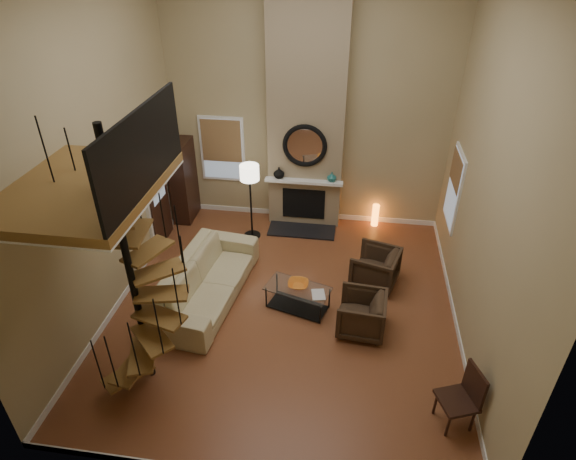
# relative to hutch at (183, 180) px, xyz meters

# --- Properties ---
(ground) EXTENTS (6.00, 6.50, 0.01)m
(ground) POSITION_rel_hutch_xyz_m (2.75, -2.84, -0.95)
(ground) COLOR #9A5731
(ground) RESTS_ON ground
(back_wall) EXTENTS (6.00, 0.02, 5.50)m
(back_wall) POSITION_rel_hutch_xyz_m (2.75, 0.41, 1.80)
(back_wall) COLOR tan
(back_wall) RESTS_ON ground
(front_wall) EXTENTS (6.00, 0.02, 5.50)m
(front_wall) POSITION_rel_hutch_xyz_m (2.75, -6.09, 1.80)
(front_wall) COLOR tan
(front_wall) RESTS_ON ground
(left_wall) EXTENTS (0.02, 6.50, 5.50)m
(left_wall) POSITION_rel_hutch_xyz_m (-0.25, -2.84, 1.80)
(left_wall) COLOR tan
(left_wall) RESTS_ON ground
(right_wall) EXTENTS (0.02, 6.50, 5.50)m
(right_wall) POSITION_rel_hutch_xyz_m (5.75, -2.84, 1.80)
(right_wall) COLOR tan
(right_wall) RESTS_ON ground
(baseboard_back) EXTENTS (6.00, 0.02, 0.12)m
(baseboard_back) POSITION_rel_hutch_xyz_m (2.75, 0.40, -0.89)
(baseboard_back) COLOR white
(baseboard_back) RESTS_ON ground
(baseboard_left) EXTENTS (0.02, 6.50, 0.12)m
(baseboard_left) POSITION_rel_hutch_xyz_m (-0.24, -2.84, -0.89)
(baseboard_left) COLOR white
(baseboard_left) RESTS_ON ground
(baseboard_right) EXTENTS (0.02, 6.50, 0.12)m
(baseboard_right) POSITION_rel_hutch_xyz_m (5.74, -2.84, -0.89)
(baseboard_right) COLOR white
(baseboard_right) RESTS_ON ground
(chimney_breast) EXTENTS (1.60, 0.38, 5.50)m
(chimney_breast) POSITION_rel_hutch_xyz_m (2.75, 0.22, 1.80)
(chimney_breast) COLOR #8E7A5C
(chimney_breast) RESTS_ON ground
(hearth) EXTENTS (1.50, 0.60, 0.04)m
(hearth) POSITION_rel_hutch_xyz_m (2.75, -0.27, -0.93)
(hearth) COLOR black
(hearth) RESTS_ON ground
(firebox) EXTENTS (0.95, 0.02, 0.72)m
(firebox) POSITION_rel_hutch_xyz_m (2.75, 0.02, -0.40)
(firebox) COLOR black
(firebox) RESTS_ON chimney_breast
(mantel) EXTENTS (1.70, 0.18, 0.06)m
(mantel) POSITION_rel_hutch_xyz_m (2.75, -0.06, 0.20)
(mantel) COLOR white
(mantel) RESTS_ON chimney_breast
(mirror_frame) EXTENTS (0.94, 0.10, 0.94)m
(mirror_frame) POSITION_rel_hutch_xyz_m (2.75, 0.00, 1.00)
(mirror_frame) COLOR black
(mirror_frame) RESTS_ON chimney_breast
(mirror_disc) EXTENTS (0.80, 0.01, 0.80)m
(mirror_disc) POSITION_rel_hutch_xyz_m (2.75, 0.01, 1.00)
(mirror_disc) COLOR white
(mirror_disc) RESTS_ON chimney_breast
(vase_left) EXTENTS (0.24, 0.24, 0.25)m
(vase_left) POSITION_rel_hutch_xyz_m (2.20, -0.02, 0.35)
(vase_left) COLOR black
(vase_left) RESTS_ON mantel
(vase_right) EXTENTS (0.20, 0.20, 0.21)m
(vase_right) POSITION_rel_hutch_xyz_m (3.35, -0.02, 0.33)
(vase_right) COLOR #1C6261
(vase_right) RESTS_ON mantel
(window_back) EXTENTS (1.02, 0.06, 1.52)m
(window_back) POSITION_rel_hutch_xyz_m (0.85, 0.38, 0.67)
(window_back) COLOR white
(window_back) RESTS_ON back_wall
(window_right) EXTENTS (0.06, 1.02, 1.52)m
(window_right) POSITION_rel_hutch_xyz_m (5.73, -0.84, 0.68)
(window_right) COLOR white
(window_right) RESTS_ON right_wall
(entry_door) EXTENTS (0.10, 1.05, 2.16)m
(entry_door) POSITION_rel_hutch_xyz_m (-0.20, -1.04, 0.10)
(entry_door) COLOR white
(entry_door) RESTS_ON ground
(loft) EXTENTS (1.70, 2.20, 1.09)m
(loft) POSITION_rel_hutch_xyz_m (0.71, -4.64, 2.29)
(loft) COLOR olive
(loft) RESTS_ON left_wall
(spiral_stair) EXTENTS (1.47, 1.47, 4.06)m
(spiral_stair) POSITION_rel_hutch_xyz_m (0.97, -4.63, 0.83)
(spiral_stair) COLOR black
(spiral_stair) RESTS_ON ground
(hutch) EXTENTS (0.39, 0.83, 1.87)m
(hutch) POSITION_rel_hutch_xyz_m (0.00, 0.00, 0.00)
(hutch) COLOR black
(hutch) RESTS_ON ground
(sofa) EXTENTS (1.40, 2.88, 0.81)m
(sofa) POSITION_rel_hutch_xyz_m (1.30, -2.74, -0.55)
(sofa) COLOR #C7BA8A
(sofa) RESTS_ON ground
(armchair_near) EXTENTS (1.02, 1.01, 0.75)m
(armchair_near) POSITION_rel_hutch_xyz_m (4.42, -1.92, -0.60)
(armchair_near) COLOR #3B291B
(armchair_near) RESTS_ON ground
(armchair_far) EXTENTS (0.85, 0.83, 0.72)m
(armchair_far) POSITION_rel_hutch_xyz_m (4.18, -3.23, -0.60)
(armchair_far) COLOR #3B291B
(armchair_far) RESTS_ON ground
(coffee_table) EXTENTS (1.24, 0.86, 0.44)m
(coffee_table) POSITION_rel_hutch_xyz_m (2.99, -2.82, -0.67)
(coffee_table) COLOR silver
(coffee_table) RESTS_ON ground
(bowl) EXTENTS (0.37, 0.37, 0.09)m
(bowl) POSITION_rel_hutch_xyz_m (2.99, -2.77, -0.45)
(bowl) COLOR orange
(bowl) RESTS_ON coffee_table
(book) EXTENTS (0.28, 0.34, 0.03)m
(book) POSITION_rel_hutch_xyz_m (3.34, -2.97, -0.49)
(book) COLOR gray
(book) RESTS_ON coffee_table
(floor_lamp) EXTENTS (0.40, 0.40, 1.71)m
(floor_lamp) POSITION_rel_hutch_xyz_m (1.69, -0.61, 0.46)
(floor_lamp) COLOR black
(floor_lamp) RESTS_ON ground
(accent_lamp) EXTENTS (0.15, 0.15, 0.54)m
(accent_lamp) POSITION_rel_hutch_xyz_m (4.38, 0.25, -0.70)
(accent_lamp) COLOR orange
(accent_lamp) RESTS_ON ground
(side_chair) EXTENTS (0.61, 0.61, 0.99)m
(side_chair) POSITION_rel_hutch_xyz_m (5.48, -4.83, -0.42)
(side_chair) COLOR black
(side_chair) RESTS_ON ground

